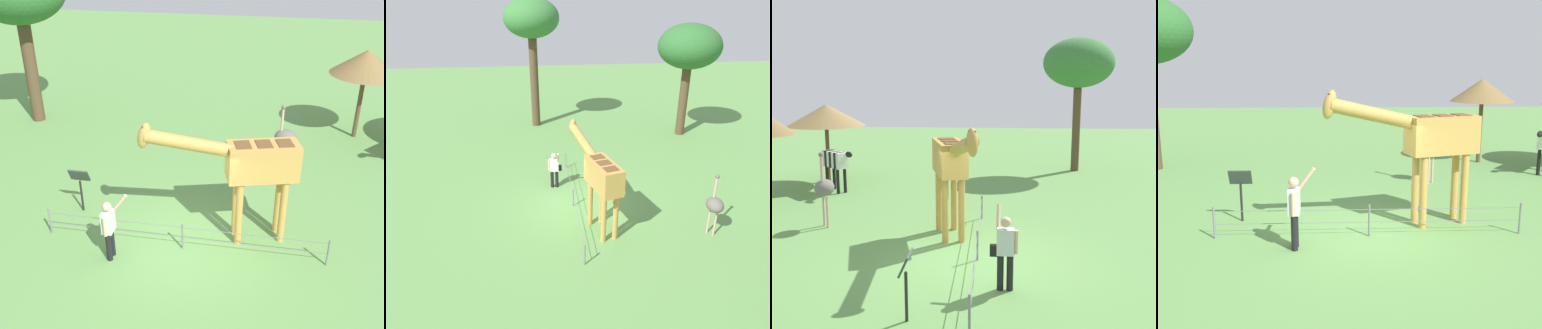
{
  "view_description": "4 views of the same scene",
  "coord_description": "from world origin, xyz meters",
  "views": [
    {
      "loc": [
        -1.93,
        9.22,
        7.44
      ],
      "look_at": [
        -0.08,
        -0.75,
        1.96
      ],
      "focal_mm": 43.81,
      "sensor_mm": 36.0,
      "label": 1
    },
    {
      "loc": [
        -12.59,
        1.33,
        7.78
      ],
      "look_at": [
        -0.6,
        -0.03,
        2.08
      ],
      "focal_mm": 34.87,
      "sensor_mm": 36.0,
      "label": 2
    },
    {
      "loc": [
        11.42,
        0.52,
        4.45
      ],
      "look_at": [
        -0.6,
        -0.28,
        2.25
      ],
      "focal_mm": 46.46,
      "sensor_mm": 36.0,
      "label": 3
    },
    {
      "loc": [
        0.87,
        9.97,
        3.92
      ],
      "look_at": [
        0.46,
        0.64,
        1.81
      ],
      "focal_mm": 42.9,
      "sensor_mm": 36.0,
      "label": 4
    }
  ],
  "objects": [
    {
      "name": "tree_east",
      "position": [
        7.39,
        -6.98,
        4.89
      ],
      "size": [
        3.4,
        3.4,
        6.18
      ],
      "color": "brown",
      "rests_on": "ground_plane"
    },
    {
      "name": "ground_plane",
      "position": [
        0.0,
        0.0,
        0.0
      ],
      "size": [
        60.0,
        60.0,
        0.0
      ],
      "primitive_type": "plane",
      "color": "#60934C"
    },
    {
      "name": "info_sign",
      "position": [
        3.1,
        -1.08,
        0.95
      ],
      "size": [
        0.56,
        0.21,
        1.32
      ],
      "color": "black",
      "rests_on": "ground_plane"
    },
    {
      "name": "ostrich",
      "position": [
        -2.39,
        -4.48,
        1.18
      ],
      "size": [
        0.7,
        0.56,
        2.25
      ],
      "color": "#CC9E93",
      "rests_on": "ground_plane"
    },
    {
      "name": "tree_northeast",
      "position": [
        9.93,
        1.41,
        6.11
      ],
      "size": [
        3.15,
        3.15,
        7.41
      ],
      "color": "brown",
      "rests_on": "ground_plane"
    },
    {
      "name": "giraffe",
      "position": [
        -1.48,
        -0.66,
        2.12
      ],
      "size": [
        3.83,
        1.49,
        3.35
      ],
      "color": "#C69347",
      "rests_on": "ground_plane"
    },
    {
      "name": "visitor",
      "position": [
        1.64,
        0.72,
        0.9
      ],
      "size": [
        0.58,
        0.58,
        1.75
      ],
      "color": "black",
      "rests_on": "ground_plane"
    },
    {
      "name": "wire_fence",
      "position": [
        0.0,
        0.09,
        0.4
      ],
      "size": [
        7.05,
        0.05,
        0.75
      ],
      "color": "slate",
      "rests_on": "ground_plane"
    }
  ]
}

